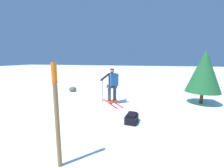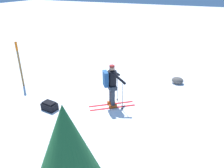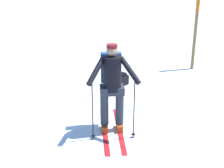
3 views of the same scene
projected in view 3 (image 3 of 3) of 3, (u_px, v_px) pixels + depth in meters
The scene contains 4 objects.
ground_plane at pixel (154, 123), 6.10m from camera, with size 80.00×80.00×0.00m, color white.
skier at pixel (112, 83), 5.54m from camera, with size 1.59×1.36×1.64m.
dropped_backpack at pixel (117, 80), 7.95m from camera, with size 0.58×0.42×0.31m.
trail_marker at pixel (196, 30), 8.85m from camera, with size 0.10×0.10×2.02m.
Camera 3 is at (4.97, 2.32, 2.90)m, focal length 50.00 mm.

